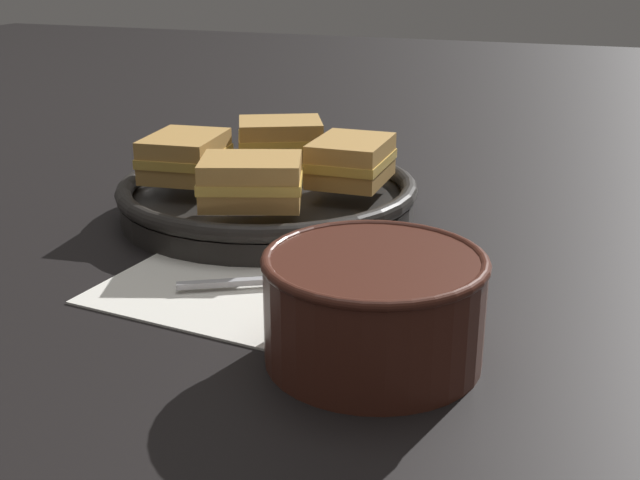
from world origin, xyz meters
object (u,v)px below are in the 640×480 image
soup_bowl (374,301)px  sandwich_far_left (351,160)px  spoon (294,279)px  sandwich_far_right (280,139)px  sandwich_near_left (185,156)px  sandwich_near_right (251,181)px  skillet (268,197)px

soup_bowl → sandwich_far_left: bearing=111.5°
spoon → sandwich_far_right: bearing=85.6°
soup_bowl → sandwich_near_left: 0.39m
spoon → sandwich_far_left: (-0.01, 0.20, 0.06)m
spoon → sandwich_far_left: sandwich_far_left is taller
soup_bowl → spoon: soup_bowl is taller
soup_bowl → sandwich_near_right: size_ratio=1.34×
sandwich_far_left → soup_bowl: bearing=-68.5°
skillet → sandwich_far_right: size_ratio=2.68×
soup_bowl → sandwich_far_right: (-0.23, 0.36, 0.02)m
sandwich_near_right → sandwich_far_left: 0.13m
spoon → soup_bowl: bearing=-73.7°
sandwich_far_left → sandwich_near_left: bearing=-165.6°
sandwich_near_right → spoon: bearing=-47.4°
sandwich_near_left → sandwich_far_left: size_ratio=1.07×
sandwich_near_left → sandwich_near_right: 0.13m
soup_bowl → sandwich_near_right: (-0.18, 0.19, 0.02)m
sandwich_near_right → sandwich_far_right: (-0.05, 0.18, 0.00)m
sandwich_near_left → sandwich_near_right: size_ratio=0.90×
spoon → sandwich_near_left: (-0.19, 0.15, 0.06)m
skillet → soup_bowl: bearing=-53.2°
sandwich_near_left → soup_bowl: bearing=-40.6°
sandwich_far_right → sandwich_near_left: bearing=-120.6°
soup_bowl → sandwich_near_left: bearing=139.4°
sandwich_far_left → sandwich_far_right: size_ratio=0.82×
soup_bowl → sandwich_far_left: size_ratio=1.58×
skillet → sandwich_near_right: sandwich_near_right is taller
soup_bowl → skillet: bearing=126.8°
soup_bowl → skillet: (-0.20, 0.27, -0.02)m
skillet → sandwich_far_left: sandwich_far_left is taller
spoon → sandwich_far_right: size_ratio=1.09×
spoon → sandwich_near_right: 0.13m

